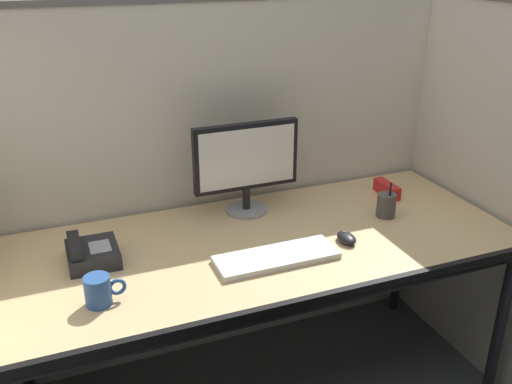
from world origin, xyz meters
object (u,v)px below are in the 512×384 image
object	(u,v)px
monitor_center	(246,162)
desk_phone	(91,253)
pen_cup	(386,205)
red_stapler	(387,189)
keyboard_main	(276,257)
coffee_mug	(99,291)
desk	(262,255)
computer_mouse	(346,238)

from	to	relation	value
monitor_center	desk_phone	distance (m)	0.69
desk_phone	monitor_center	bearing A→B (deg)	15.81
pen_cup	red_stapler	world-z (taller)	pen_cup
keyboard_main	red_stapler	xyz separation A→B (m)	(0.67, 0.34, 0.02)
monitor_center	coffee_mug	distance (m)	0.80
desk	keyboard_main	world-z (taller)	keyboard_main
desk	computer_mouse	distance (m)	0.32
monitor_center	coffee_mug	size ratio (longest dim) A/B	3.41
coffee_mug	pen_cup	bearing A→B (deg)	9.87
desk_phone	red_stapler	world-z (taller)	desk_phone
pen_cup	desk	bearing A→B (deg)	-177.03
computer_mouse	red_stapler	xyz separation A→B (m)	(0.38, 0.31, 0.01)
red_stapler	monitor_center	bearing A→B (deg)	173.55
desk	desk_phone	world-z (taller)	desk_phone
keyboard_main	computer_mouse	size ratio (longest dim) A/B	4.48
monitor_center	keyboard_main	distance (m)	0.46
desk	keyboard_main	bearing A→B (deg)	-90.63
coffee_mug	desk	bearing A→B (deg)	15.90
monitor_center	coffee_mug	world-z (taller)	monitor_center
keyboard_main	coffee_mug	xyz separation A→B (m)	(-0.60, -0.04, 0.04)
keyboard_main	desk_phone	distance (m)	0.64
desk	computer_mouse	xyz separation A→B (m)	(0.29, -0.10, 0.07)
desk	red_stapler	distance (m)	0.71
keyboard_main	red_stapler	world-z (taller)	red_stapler
computer_mouse	desk	bearing A→B (deg)	160.27
computer_mouse	red_stapler	world-z (taller)	red_stapler
pen_cup	coffee_mug	size ratio (longest dim) A/B	1.19
computer_mouse	pen_cup	world-z (taller)	pen_cup
computer_mouse	coffee_mug	bearing A→B (deg)	-175.70
monitor_center	coffee_mug	bearing A→B (deg)	-145.24
desk	coffee_mug	xyz separation A→B (m)	(-0.60, -0.17, 0.10)
computer_mouse	desk_phone	bearing A→B (deg)	167.30
desk	pen_cup	xyz separation A→B (m)	(0.55, 0.03, 0.10)
red_stapler	coffee_mug	xyz separation A→B (m)	(-1.27, -0.38, 0.02)
coffee_mug	red_stapler	bearing A→B (deg)	16.51
pen_cup	desk_phone	size ratio (longest dim) A/B	0.79
pen_cup	monitor_center	bearing A→B (deg)	153.81
monitor_center	computer_mouse	world-z (taller)	monitor_center
desk	computer_mouse	world-z (taller)	computer_mouse
desk_phone	red_stapler	xyz separation A→B (m)	(1.27, 0.11, -0.01)
monitor_center	computer_mouse	size ratio (longest dim) A/B	4.48
desk	desk_phone	distance (m)	0.61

